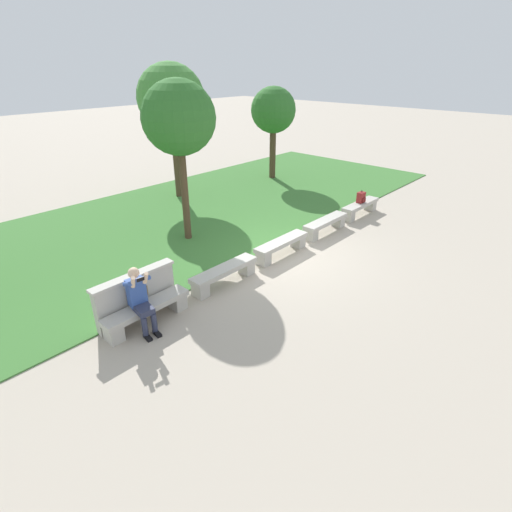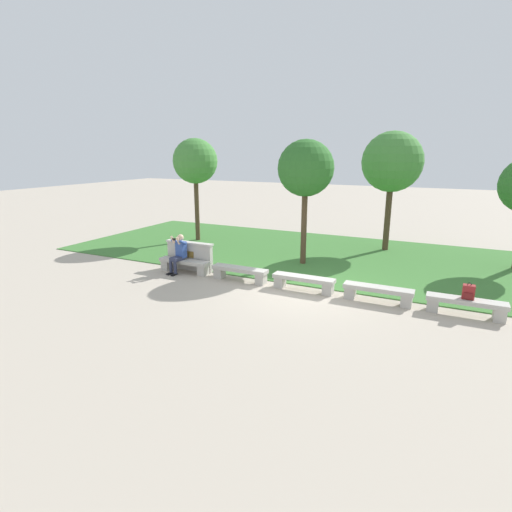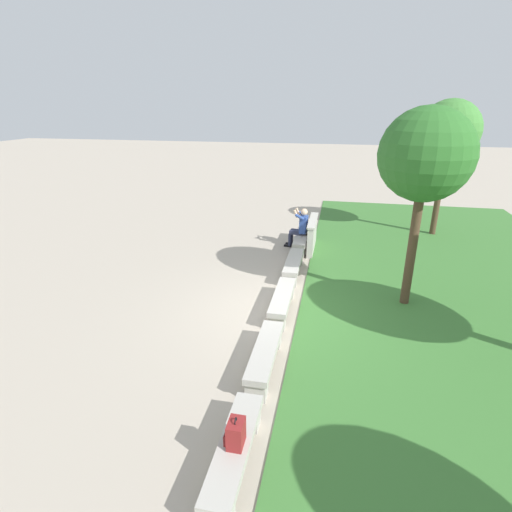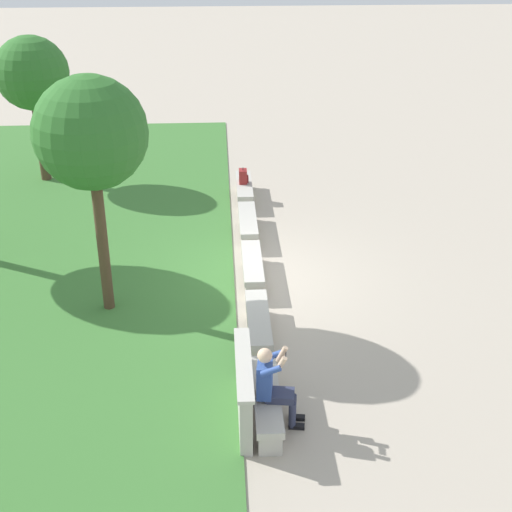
# 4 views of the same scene
# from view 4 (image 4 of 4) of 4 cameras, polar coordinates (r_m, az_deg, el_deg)

# --- Properties ---
(ground_plane) EXTENTS (80.00, 80.00, 0.00)m
(ground_plane) POSITION_cam_4_polar(r_m,az_deg,el_deg) (14.75, -0.28, -1.87)
(ground_plane) COLOR #B2A593
(grass_strip) EXTENTS (22.51, 8.00, 0.03)m
(grass_strip) POSITION_cam_4_polar(r_m,az_deg,el_deg) (15.20, -17.02, -2.17)
(grass_strip) COLOR #3D7533
(grass_strip) RESTS_ON ground
(bench_main) EXTENTS (1.87, 0.40, 0.45)m
(bench_main) POSITION_cam_4_polar(r_m,az_deg,el_deg) (10.98, 0.85, -11.44)
(bench_main) COLOR #B7B2A8
(bench_main) RESTS_ON ground
(bench_near) EXTENTS (1.87, 0.40, 0.45)m
(bench_near) POSITION_cam_4_polar(r_m,az_deg,el_deg) (12.74, 0.19, -5.39)
(bench_near) COLOR #B7B2A8
(bench_near) RESTS_ON ground
(bench_mid) EXTENTS (1.87, 0.40, 0.45)m
(bench_mid) POSITION_cam_4_polar(r_m,az_deg,el_deg) (14.61, -0.29, -0.85)
(bench_mid) COLOR #B7B2A8
(bench_mid) RESTS_ON ground
(bench_far) EXTENTS (1.87, 0.40, 0.45)m
(bench_far) POSITION_cam_4_polar(r_m,az_deg,el_deg) (16.54, -0.66, 2.65)
(bench_far) COLOR #B7B2A8
(bench_far) RESTS_ON ground
(bench_end) EXTENTS (1.87, 0.40, 0.45)m
(bench_end) POSITION_cam_4_polar(r_m,az_deg,el_deg) (18.53, -0.95, 5.40)
(bench_end) COLOR #B7B2A8
(bench_end) RESTS_ON ground
(backrest_wall_with_plaque) EXTENTS (1.84, 0.24, 1.01)m
(backrest_wall_with_plaque) POSITION_cam_4_polar(r_m,az_deg,el_deg) (10.83, -0.97, -10.59)
(backrest_wall_with_plaque) COLOR #B7B2A8
(backrest_wall_with_plaque) RESTS_ON ground
(person_photographer) EXTENTS (0.51, 0.76, 1.32)m
(person_photographer) POSITION_cam_4_polar(r_m,az_deg,el_deg) (10.59, 1.34, -10.10)
(person_photographer) COLOR black
(person_photographer) RESTS_ON ground
(backpack) EXTENTS (0.28, 0.24, 0.43)m
(backpack) POSITION_cam_4_polar(r_m,az_deg,el_deg) (18.43, -1.02, 6.37)
(backpack) COLOR maroon
(backpack) RESTS_ON bench_end
(tree_left_background) EXTENTS (1.98, 1.98, 4.48)m
(tree_left_background) POSITION_cam_4_polar(r_m,az_deg,el_deg) (12.64, -13.08, 9.44)
(tree_left_background) COLOR #4C3826
(tree_left_background) RESTS_ON ground
(tree_far_back) EXTENTS (1.93, 1.93, 3.92)m
(tree_far_back) POSITION_cam_4_polar(r_m,az_deg,el_deg) (19.99, -17.48, 13.67)
(tree_far_back) COLOR #4C3826
(tree_far_back) RESTS_ON ground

